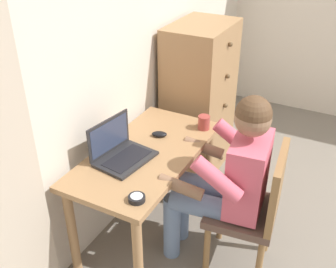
{
  "coord_description": "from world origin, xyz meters",
  "views": [
    {
      "loc": [
        -2.16,
        0.76,
        2.06
      ],
      "look_at": [
        -0.28,
        1.75,
        0.82
      ],
      "focal_mm": 43.05,
      "sensor_mm": 36.0,
      "label": 1
    }
  ],
  "objects_px": {
    "computer_mouse": "(159,134)",
    "coffee_mug": "(204,122)",
    "person_seated": "(227,175)",
    "chair": "(254,206)",
    "laptop": "(120,151)",
    "desk_clock": "(137,198)",
    "desk": "(147,167)",
    "dresser": "(199,100)"
  },
  "relations": [
    {
      "from": "computer_mouse",
      "to": "coffee_mug",
      "type": "bearing_deg",
      "value": -64.18
    },
    {
      "from": "person_seated",
      "to": "computer_mouse",
      "type": "relative_size",
      "value": 11.91
    },
    {
      "from": "chair",
      "to": "computer_mouse",
      "type": "height_order",
      "value": "chair"
    },
    {
      "from": "chair",
      "to": "coffee_mug",
      "type": "distance_m",
      "value": 0.66
    },
    {
      "from": "laptop",
      "to": "desk_clock",
      "type": "distance_m",
      "value": 0.42
    },
    {
      "from": "chair",
      "to": "person_seated",
      "type": "relative_size",
      "value": 0.73
    },
    {
      "from": "chair",
      "to": "person_seated",
      "type": "height_order",
      "value": "person_seated"
    },
    {
      "from": "desk",
      "to": "laptop",
      "type": "bearing_deg",
      "value": 143.08
    },
    {
      "from": "desk",
      "to": "desk_clock",
      "type": "xyz_separation_m",
      "value": [
        -0.43,
        -0.19,
        0.13
      ]
    },
    {
      "from": "dresser",
      "to": "coffee_mug",
      "type": "relative_size",
      "value": 10.5
    },
    {
      "from": "person_seated",
      "to": "coffee_mug",
      "type": "xyz_separation_m",
      "value": [
        0.36,
        0.3,
        0.1
      ]
    },
    {
      "from": "desk",
      "to": "coffee_mug",
      "type": "height_order",
      "value": "coffee_mug"
    },
    {
      "from": "laptop",
      "to": "computer_mouse",
      "type": "xyz_separation_m",
      "value": [
        0.33,
        -0.08,
        -0.04
      ]
    },
    {
      "from": "desk",
      "to": "chair",
      "type": "distance_m",
      "value": 0.7
    },
    {
      "from": "dresser",
      "to": "coffee_mug",
      "type": "bearing_deg",
      "value": -153.79
    },
    {
      "from": "dresser",
      "to": "chair",
      "type": "height_order",
      "value": "dresser"
    },
    {
      "from": "desk_clock",
      "to": "desk",
      "type": "bearing_deg",
      "value": 24.41
    },
    {
      "from": "coffee_mug",
      "to": "desk_clock",
      "type": "bearing_deg",
      "value": 179.5
    },
    {
      "from": "computer_mouse",
      "to": "chair",
      "type": "bearing_deg",
      "value": -120.25
    },
    {
      "from": "person_seated",
      "to": "dresser",
      "type": "bearing_deg",
      "value": 32.07
    },
    {
      "from": "person_seated",
      "to": "computer_mouse",
      "type": "xyz_separation_m",
      "value": [
        0.13,
        0.52,
        0.07
      ]
    },
    {
      "from": "desk",
      "to": "computer_mouse",
      "type": "height_order",
      "value": "computer_mouse"
    },
    {
      "from": "laptop",
      "to": "computer_mouse",
      "type": "distance_m",
      "value": 0.35
    },
    {
      "from": "desk",
      "to": "computer_mouse",
      "type": "relative_size",
      "value": 11.04
    },
    {
      "from": "desk",
      "to": "laptop",
      "type": "height_order",
      "value": "laptop"
    },
    {
      "from": "person_seated",
      "to": "laptop",
      "type": "height_order",
      "value": "person_seated"
    },
    {
      "from": "dresser",
      "to": "computer_mouse",
      "type": "xyz_separation_m",
      "value": [
        -0.8,
        -0.06,
        0.1
      ]
    },
    {
      "from": "desk",
      "to": "dresser",
      "type": "height_order",
      "value": "dresser"
    },
    {
      "from": "chair",
      "to": "laptop",
      "type": "distance_m",
      "value": 0.87
    },
    {
      "from": "laptop",
      "to": "computer_mouse",
      "type": "bearing_deg",
      "value": -14.22
    },
    {
      "from": "person_seated",
      "to": "laptop",
      "type": "bearing_deg",
      "value": 108.38
    },
    {
      "from": "person_seated",
      "to": "desk_clock",
      "type": "xyz_separation_m",
      "value": [
        -0.49,
        0.31,
        0.06
      ]
    },
    {
      "from": "dresser",
      "to": "coffee_mug",
      "type": "xyz_separation_m",
      "value": [
        -0.57,
        -0.28,
        0.14
      ]
    },
    {
      "from": "dresser",
      "to": "chair",
      "type": "distance_m",
      "value": 1.2
    },
    {
      "from": "desk",
      "to": "desk_clock",
      "type": "height_order",
      "value": "desk_clock"
    },
    {
      "from": "dresser",
      "to": "computer_mouse",
      "type": "distance_m",
      "value": 0.81
    },
    {
      "from": "person_seated",
      "to": "coffee_mug",
      "type": "distance_m",
      "value": 0.48
    },
    {
      "from": "dresser",
      "to": "computer_mouse",
      "type": "height_order",
      "value": "dresser"
    },
    {
      "from": "dresser",
      "to": "coffee_mug",
      "type": "height_order",
      "value": "dresser"
    },
    {
      "from": "person_seated",
      "to": "coffee_mug",
      "type": "bearing_deg",
      "value": 39.94
    },
    {
      "from": "dresser",
      "to": "laptop",
      "type": "relative_size",
      "value": 3.39
    },
    {
      "from": "chair",
      "to": "laptop",
      "type": "bearing_deg",
      "value": 105.58
    }
  ]
}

